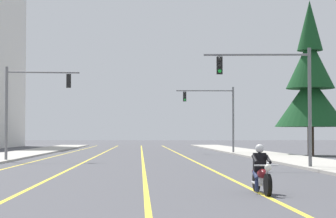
{
  "coord_description": "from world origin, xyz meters",
  "views": [
    {
      "loc": [
        0.04,
        -8.71,
        1.73
      ],
      "look_at": [
        1.45,
        23.52,
        3.05
      ],
      "focal_mm": 68.2,
      "sensor_mm": 36.0,
      "label": 1
    }
  ],
  "objects_px": {
    "traffic_signal_mid_right": "(216,109)",
    "conifer_tree_right_verge_far": "(310,84)",
    "traffic_signal_near_left": "(28,99)",
    "traffic_signal_near_right": "(278,88)",
    "motorcycle_with_rider": "(261,174)"
  },
  "relations": [
    {
      "from": "traffic_signal_near_left",
      "to": "traffic_signal_mid_right",
      "type": "xyz_separation_m",
      "value": [
        14.43,
        16.84,
        0.04
      ]
    },
    {
      "from": "traffic_signal_near_left",
      "to": "traffic_signal_mid_right",
      "type": "distance_m",
      "value": 22.17
    },
    {
      "from": "traffic_signal_near_right",
      "to": "traffic_signal_mid_right",
      "type": "relative_size",
      "value": 1.0
    },
    {
      "from": "motorcycle_with_rider",
      "to": "traffic_signal_near_left",
      "type": "xyz_separation_m",
      "value": [
        -10.93,
        23.24,
        3.51
      ]
    },
    {
      "from": "traffic_signal_near_left",
      "to": "traffic_signal_near_right",
      "type": "bearing_deg",
      "value": -34.12
    },
    {
      "from": "traffic_signal_near_left",
      "to": "traffic_signal_mid_right",
      "type": "bearing_deg",
      "value": 49.41
    },
    {
      "from": "motorcycle_with_rider",
      "to": "traffic_signal_mid_right",
      "type": "relative_size",
      "value": 0.35
    },
    {
      "from": "traffic_signal_near_right",
      "to": "traffic_signal_near_left",
      "type": "bearing_deg",
      "value": 145.88
    },
    {
      "from": "traffic_signal_mid_right",
      "to": "traffic_signal_near_right",
      "type": "bearing_deg",
      "value": -90.03
    },
    {
      "from": "conifer_tree_right_verge_far",
      "to": "traffic_signal_near_left",
      "type": "bearing_deg",
      "value": -153.76
    },
    {
      "from": "motorcycle_with_rider",
      "to": "conifer_tree_right_verge_far",
      "type": "xyz_separation_m",
      "value": [
        10.65,
        33.88,
        5.41
      ]
    },
    {
      "from": "traffic_signal_mid_right",
      "to": "conifer_tree_right_verge_far",
      "type": "distance_m",
      "value": 9.65
    },
    {
      "from": "traffic_signal_near_right",
      "to": "traffic_signal_near_left",
      "type": "relative_size",
      "value": 1.0
    },
    {
      "from": "conifer_tree_right_verge_far",
      "to": "traffic_signal_near_right",
      "type": "bearing_deg",
      "value": -109.36
    },
    {
      "from": "traffic_signal_mid_right",
      "to": "conifer_tree_right_verge_far",
      "type": "bearing_deg",
      "value": -40.9
    }
  ]
}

